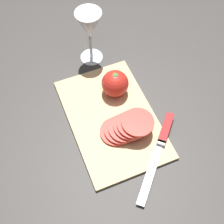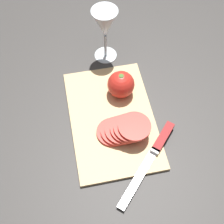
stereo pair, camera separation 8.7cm
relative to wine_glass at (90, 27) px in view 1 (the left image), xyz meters
The scene contains 6 objects.
ground_plane 0.24m from the wine_glass, ahead, with size 3.00×3.00×0.00m, color #383533.
cutting_board 0.28m from the wine_glass, ahead, with size 0.37×0.24×0.01m.
wine_glass is the anchor object (origin of this frame).
whole_tomato 0.18m from the wine_glass, ahead, with size 0.08×0.08×0.08m.
knife 0.38m from the wine_glass, 11.71° to the left, with size 0.22×0.20×0.01m.
tomato_slice_stack_near 0.32m from the wine_glass, ahead, with size 0.11×0.15×0.05m.
Camera 1 is at (0.47, -0.20, 0.78)m, focal length 50.00 mm.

